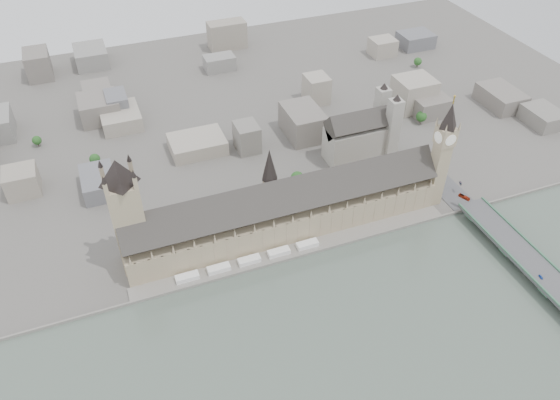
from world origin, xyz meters
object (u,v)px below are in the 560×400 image
object	(u,v)px
car_blue	(541,277)
palace_of_westminster	(284,210)
victoria_tower	(126,210)
westminster_bridge	(526,262)
elizabeth_tower	(443,148)
westminster_abbey	(362,135)
car_approach	(461,183)
red_bus_north	(464,197)

from	to	relation	value
car_blue	palace_of_westminster	bearing A→B (deg)	150.45
victoria_tower	westminster_bridge	world-z (taller)	victoria_tower
car_blue	elizabeth_tower	bearing A→B (deg)	108.73
palace_of_westminster	westminster_bridge	xyz separation A→B (m)	(162.00, -107.20, -17.58)
westminster_abbey	car_approach	distance (m)	104.20
red_bus_north	elizabeth_tower	bearing A→B (deg)	115.58
red_bus_north	car_blue	xyz separation A→B (m)	(-2.34, -99.02, -0.75)
elizabeth_tower	car_approach	size ratio (longest dim) A/B	21.87
palace_of_westminster	car_approach	bearing A→B (deg)	-3.54
victoria_tower	westminster_abbey	distance (m)	244.79
westminster_bridge	car_approach	world-z (taller)	car_approach
westminster_abbey	car_approach	size ratio (longest dim) A/B	13.83
elizabeth_tower	car_blue	xyz separation A→B (m)	(18.39, -116.27, -47.12)
westminster_bridge	westminster_abbey	distance (m)	190.56
car_blue	red_bus_north	bearing A→B (deg)	98.39
elizabeth_tower	victoria_tower	size ratio (longest dim) A/B	1.07
palace_of_westminster	westminster_abbey	size ratio (longest dim) A/B	3.90
red_bus_north	car_blue	size ratio (longest dim) A/B	2.51
elizabeth_tower	car_approach	xyz separation A→B (m)	(30.45, 1.27, -47.12)
palace_of_westminster	red_bus_north	xyz separation A→B (m)	(158.73, -28.95, -10.98)
palace_of_westminster	westminster_abbey	bearing A→B (deg)	34.17
red_bus_north	car_blue	distance (m)	99.05
palace_of_westminster	westminster_bridge	distance (m)	195.05
westminster_bridge	car_blue	xyz separation A→B (m)	(-5.61, -20.77, 5.84)
westminster_abbey	palace_of_westminster	bearing A→B (deg)	-145.83
victoria_tower	car_blue	xyz separation A→B (m)	(278.39, -134.27, -44.24)
westminster_abbey	car_blue	world-z (taller)	westminster_abbey
westminster_abbey	red_bus_north	distance (m)	115.46
elizabeth_tower	westminster_abbey	world-z (taller)	elizabeth_tower
car_blue	car_approach	distance (m)	118.16
elizabeth_tower	victoria_tower	bearing A→B (deg)	176.04
palace_of_westminster	westminster_bridge	world-z (taller)	palace_of_westminster
palace_of_westminster	westminster_abbey	xyz separation A→B (m)	(110.92, 75.30, 2.38)
elizabeth_tower	westminster_bridge	distance (m)	111.81
car_approach	westminster_abbey	bearing A→B (deg)	148.45
elizabeth_tower	car_approach	distance (m)	56.12
car_blue	victoria_tower	bearing A→B (deg)	164.00
red_bus_north	westminster_abbey	bearing A→B (deg)	89.97
westminster_bridge	westminster_abbey	bearing A→B (deg)	105.64
victoria_tower	westminster_bridge	distance (m)	309.91
westminster_bridge	car_blue	world-z (taller)	car_blue
elizabeth_tower	car_blue	size ratio (longest dim) A/B	25.50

